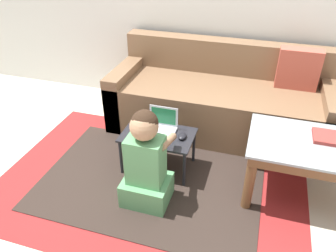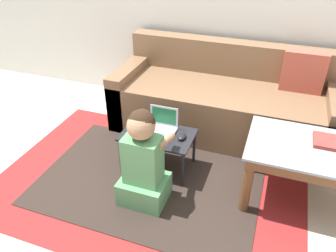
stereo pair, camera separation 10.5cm
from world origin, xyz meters
name	(u,v)px [view 1 (the left image)]	position (x,y,z in m)	size (l,w,h in m)	color
ground_plane	(168,183)	(0.00, 0.00, 0.00)	(16.00, 16.00, 0.00)	beige
area_rug	(151,181)	(-0.14, -0.03, 0.00)	(2.38, 1.63, 0.01)	maroon
couch	(221,100)	(0.24, 0.96, 0.29)	(2.05, 0.83, 0.83)	brown
coffee_table	(333,155)	(1.13, 0.15, 0.42)	(1.14, 0.57, 0.49)	gray
laptop_desk	(158,138)	(-0.14, 0.16, 0.30)	(0.57, 0.36, 0.33)	black
laptop	(161,128)	(-0.12, 0.21, 0.37)	(0.24, 0.18, 0.19)	#B7BCC6
computer_mouse	(182,136)	(0.06, 0.17, 0.35)	(0.06, 0.10, 0.03)	black
person_seated	(146,163)	(-0.09, -0.22, 0.35)	(0.33, 0.42, 0.76)	#518E5B
book_on_table	(331,138)	(1.10, 0.23, 0.50)	(0.23, 0.19, 0.03)	#99332D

